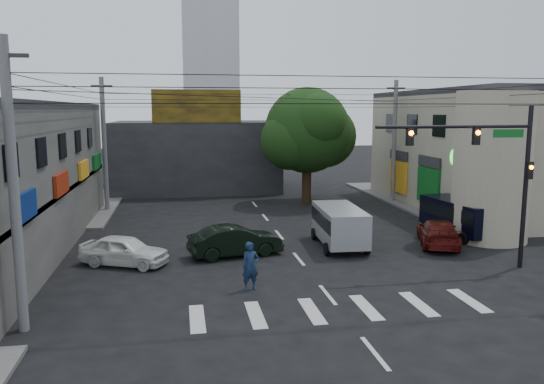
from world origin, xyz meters
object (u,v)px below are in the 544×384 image
object	(u,v)px
utility_pole_near_left	(14,189)
utility_pole_far_right	(394,142)
traffic_gantry	(492,161)
traffic_officer	(250,266)
dark_sedan	(235,241)
maroon_sedan	(438,233)
navy_van	(459,218)
silver_minivan	(339,227)
utility_pole_far_left	(104,145)
white_compact	(124,250)
street_tree	(307,131)

from	to	relation	value
utility_pole_near_left	utility_pole_far_right	bearing A→B (deg)	44.31
traffic_gantry	traffic_officer	distance (m)	11.37
traffic_gantry	dark_sedan	size ratio (longest dim) A/B	1.53
utility_pole_near_left	maroon_sedan	size ratio (longest dim) A/B	1.83
utility_pole_near_left	navy_van	bearing A→B (deg)	25.03
silver_minivan	utility_pole_near_left	bearing A→B (deg)	125.94
utility_pole_far_left	silver_minivan	xyz separation A→B (m)	(13.07, -12.08, -3.58)
traffic_gantry	utility_pole_near_left	bearing A→B (deg)	-169.20
utility_pole_far_right	navy_van	distance (m)	11.57
utility_pole_near_left	maroon_sedan	world-z (taller)	utility_pole_near_left
utility_pole_far_left	dark_sedan	world-z (taller)	utility_pole_far_left
maroon_sedan	navy_van	distance (m)	2.75
traffic_gantry	utility_pole_near_left	xyz separation A→B (m)	(-18.32, -3.50, -0.23)
dark_sedan	silver_minivan	world-z (taller)	silver_minivan
dark_sedan	navy_van	world-z (taller)	navy_van
utility_pole_far_right	white_compact	xyz separation A→B (m)	(-18.54, -13.58, -3.91)
dark_sedan	traffic_gantry	bearing A→B (deg)	-122.39
traffic_gantry	dark_sedan	distance (m)	12.19
utility_pole_far_left	silver_minivan	bearing A→B (deg)	-42.73
street_tree	navy_van	world-z (taller)	street_tree
dark_sedan	utility_pole_far_right	bearing A→B (deg)	-57.49
white_compact	navy_van	world-z (taller)	navy_van
street_tree	dark_sedan	size ratio (longest dim) A/B	1.85
utility_pole_near_left	navy_van	size ratio (longest dim) A/B	1.75
utility_pole_near_left	navy_van	distance (m)	22.77
utility_pole_far_left	dark_sedan	bearing A→B (deg)	-59.46
utility_pole_far_left	traffic_gantry	bearing A→B (deg)	-42.86
street_tree	silver_minivan	world-z (taller)	street_tree
street_tree	white_compact	xyz separation A→B (m)	(-12.04, -14.58, -4.78)
traffic_gantry	navy_van	size ratio (longest dim) A/B	1.37
silver_minivan	navy_van	distance (m)	7.38
dark_sedan	silver_minivan	distance (m)	5.54
utility_pole_far_left	utility_pole_far_right	xyz separation A→B (m)	(21.00, 0.00, 0.00)
utility_pole_far_right	navy_van	world-z (taller)	utility_pole_far_right
dark_sedan	utility_pole_near_left	bearing A→B (deg)	123.61
utility_pole_far_left	maroon_sedan	distance (m)	22.57
dark_sedan	silver_minivan	size ratio (longest dim) A/B	0.97
traffic_gantry	white_compact	size ratio (longest dim) A/B	1.65
street_tree	navy_van	size ratio (longest dim) A/B	1.66
traffic_officer	street_tree	bearing A→B (deg)	56.43
utility_pole_far_right	navy_van	bearing A→B (deg)	-93.27
utility_pole_far_right	silver_minivan	xyz separation A→B (m)	(-7.93, -12.08, -3.58)
street_tree	navy_van	xyz separation A→B (m)	(5.87, -11.99, -4.46)
white_compact	traffic_officer	bearing A→B (deg)	-105.84
dark_sedan	maroon_sedan	xyz separation A→B (m)	(10.64, 0.20, -0.06)
street_tree	utility_pole_far_right	size ratio (longest dim) A/B	0.95
silver_minivan	white_compact	bearing A→B (deg)	101.23
white_compact	traffic_officer	distance (m)	6.79
traffic_officer	traffic_gantry	bearing A→B (deg)	-8.79
street_tree	traffic_officer	world-z (taller)	street_tree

